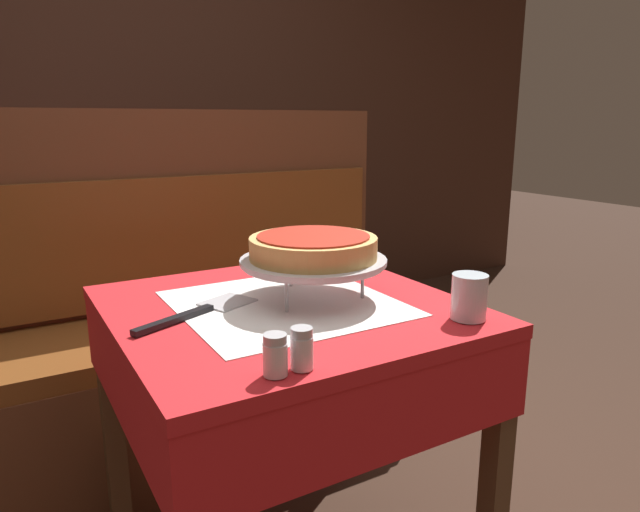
# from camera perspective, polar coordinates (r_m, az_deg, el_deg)

# --- Properties ---
(dining_table_front) EXTENTS (0.74, 0.74, 0.74)m
(dining_table_front) POSITION_cam_1_polar(r_m,az_deg,el_deg) (1.32, -3.42, -9.59)
(dining_table_front) COLOR red
(dining_table_front) RESTS_ON ground_plane
(dining_table_rear) EXTENTS (0.69, 0.69, 0.74)m
(dining_table_rear) POSITION_cam_1_polar(r_m,az_deg,el_deg) (2.68, -23.12, 1.32)
(dining_table_rear) COLOR red
(dining_table_rear) RESTS_ON ground_plane
(booth_bench) EXTENTS (1.71, 0.49, 1.18)m
(booth_bench) POSITION_cam_1_polar(r_m,az_deg,el_deg) (2.02, -13.76, -10.04)
(booth_bench) COLOR brown
(booth_bench) RESTS_ON ground_plane
(back_wall_panel) EXTENTS (6.00, 0.04, 2.40)m
(back_wall_panel) POSITION_cam_1_polar(r_m,az_deg,el_deg) (3.16, -20.97, 13.67)
(back_wall_panel) COLOR #3D2319
(back_wall_panel) RESTS_ON ground_plane
(pizza_pan_stand) EXTENTS (0.33, 0.33, 0.09)m
(pizza_pan_stand) POSITION_cam_1_polar(r_m,az_deg,el_deg) (1.29, -0.67, -0.66)
(pizza_pan_stand) COLOR #ADADB2
(pizza_pan_stand) RESTS_ON dining_table_front
(deep_dish_pizza) EXTENTS (0.29, 0.29, 0.05)m
(deep_dish_pizza) POSITION_cam_1_polar(r_m,az_deg,el_deg) (1.28, -0.68, 0.93)
(deep_dish_pizza) COLOR tan
(deep_dish_pizza) RESTS_ON pizza_pan_stand
(pizza_server) EXTENTS (0.30, 0.17, 0.01)m
(pizza_server) POSITION_cam_1_polar(r_m,az_deg,el_deg) (1.24, -12.03, -5.40)
(pizza_server) COLOR #BCBCC1
(pizza_server) RESTS_ON dining_table_front
(water_glass_near) EXTENTS (0.07, 0.07, 0.09)m
(water_glass_near) POSITION_cam_1_polar(r_m,az_deg,el_deg) (1.20, 14.68, -3.96)
(water_glass_near) COLOR silver
(water_glass_near) RESTS_ON dining_table_front
(salt_shaker) EXTENTS (0.04, 0.04, 0.07)m
(salt_shaker) POSITION_cam_1_polar(r_m,az_deg,el_deg) (0.92, -4.51, -9.85)
(salt_shaker) COLOR silver
(salt_shaker) RESTS_ON dining_table_front
(pepper_shaker) EXTENTS (0.04, 0.04, 0.07)m
(pepper_shaker) POSITION_cam_1_polar(r_m,az_deg,el_deg) (0.94, -1.83, -9.24)
(pepper_shaker) COLOR silver
(pepper_shaker) RESTS_ON dining_table_front
(condiment_caddy) EXTENTS (0.15, 0.15, 0.15)m
(condiment_caddy) POSITION_cam_1_polar(r_m,az_deg,el_deg) (2.70, -22.60, 4.50)
(condiment_caddy) COLOR black
(condiment_caddy) RESTS_ON dining_table_rear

